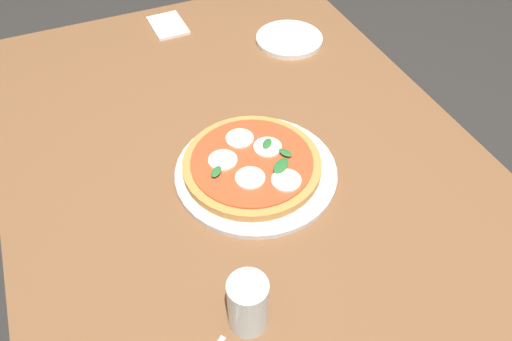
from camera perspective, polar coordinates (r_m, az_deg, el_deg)
The scene contains 6 objects.
dining_table at distance 1.07m, azimuth 0.69°, elevation -5.31°, with size 1.58×0.99×0.76m.
serving_tray at distance 1.02m, azimuth 0.00°, elevation -0.15°, with size 0.33×0.33×0.01m, color silver.
pizza at distance 1.02m, azimuth -0.27°, elevation 0.85°, with size 0.29×0.29×0.03m.
plate_white at distance 1.41m, azimuth 3.84°, elevation 14.81°, with size 0.18×0.18×0.01m, color white.
napkin at distance 1.50m, azimuth -9.91°, elevation 16.14°, with size 0.13×0.09×0.01m, color white.
glass_cup at distance 0.79m, azimuth -0.92°, elevation -15.09°, with size 0.06×0.06×0.11m, color silver.
Camera 1 is at (-0.60, 0.27, 1.51)m, focal length 34.81 mm.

